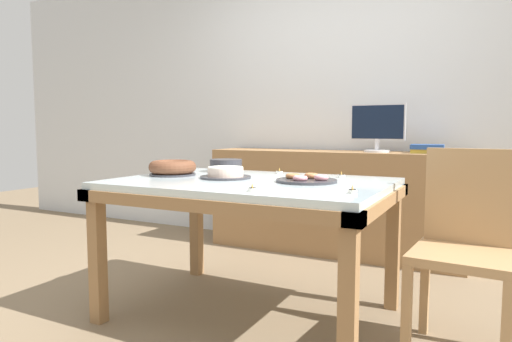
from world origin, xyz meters
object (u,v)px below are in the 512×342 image
at_px(chair, 465,241).
at_px(computer_monitor, 377,128).
at_px(cake_chocolate_round, 226,173).
at_px(book_stack, 427,149).
at_px(pastry_platter, 306,179).
at_px(tealight_right_edge, 252,189).
at_px(cake_golden_bundt, 173,168).
at_px(tealight_near_front, 352,191).
at_px(tealight_centre, 341,176).
at_px(tealight_left_edge, 279,172).
at_px(plate_stack, 226,165).

relative_size(chair, computer_monitor, 2.22).
height_order(computer_monitor, cake_chocolate_round, computer_monitor).
xyz_separation_m(computer_monitor, book_stack, (0.37, 0.00, -0.16)).
distance_m(chair, cake_chocolate_round, 1.26).
xyz_separation_m(pastry_platter, tealight_right_edge, (-0.08, -0.45, -0.00)).
distance_m(cake_golden_bundt, tealight_near_front, 1.19).
bearing_deg(cake_chocolate_round, pastry_platter, 4.45).
bearing_deg(cake_chocolate_round, cake_golden_bundt, -178.79).
bearing_deg(tealight_centre, tealight_left_edge, 174.58).
distance_m(chair, tealight_left_edge, 1.15).
bearing_deg(tealight_centre, pastry_platter, -107.71).
xyz_separation_m(chair, tealight_near_front, (-0.44, -0.32, 0.24)).
relative_size(chair, tealight_right_edge, 23.50).
bearing_deg(tealight_right_edge, computer_monitor, 85.85).
relative_size(tealight_centre, tealight_left_edge, 1.00).
bearing_deg(tealight_right_edge, cake_chocolate_round, 133.17).
bearing_deg(cake_golden_bundt, plate_stack, 65.85).
bearing_deg(computer_monitor, cake_golden_bundt, -121.43).
height_order(cake_chocolate_round, plate_stack, plate_stack).
distance_m(chair, plate_stack, 1.49).
bearing_deg(cake_golden_bundt, tealight_right_edge, -28.32).
relative_size(chair, tealight_near_front, 23.50).
height_order(cake_chocolate_round, tealight_centre, cake_chocolate_round).
xyz_separation_m(cake_chocolate_round, tealight_left_edge, (0.16, 0.38, -0.02)).
height_order(cake_chocolate_round, cake_golden_bundt, cake_golden_bundt).
bearing_deg(tealight_right_edge, chair, 29.00).
relative_size(book_stack, plate_stack, 1.18).
xyz_separation_m(computer_monitor, tealight_left_edge, (-0.36, -1.06, -0.27)).
bearing_deg(cake_chocolate_round, book_stack, 58.18).
xyz_separation_m(tealight_right_edge, tealight_near_front, (0.41, 0.14, 0.00)).
height_order(chair, computer_monitor, computer_monitor).
bearing_deg(plate_stack, tealight_right_edge, -52.01).
bearing_deg(tealight_centre, computer_monitor, 92.35).
relative_size(chair, cake_golden_bundt, 3.34).
bearing_deg(pastry_platter, tealight_centre, 72.29).
bearing_deg(tealight_centre, tealight_near_front, -69.14).
height_order(chair, book_stack, chair).
xyz_separation_m(cake_chocolate_round, plate_stack, (-0.21, 0.35, 0.01)).
bearing_deg(book_stack, cake_golden_bundt, -130.97).
bearing_deg(pastry_platter, cake_golden_bundt, -176.96).
bearing_deg(chair, plate_stack, 168.65).
height_order(cake_golden_bundt, tealight_centre, cake_golden_bundt).
distance_m(chair, cake_golden_bundt, 1.62).
bearing_deg(plate_stack, chair, -11.35).
distance_m(tealight_centre, tealight_left_edge, 0.41).
height_order(computer_monitor, tealight_right_edge, computer_monitor).
distance_m(computer_monitor, cake_chocolate_round, 1.55).
xyz_separation_m(computer_monitor, plate_stack, (-0.73, -1.09, -0.24)).
bearing_deg(tealight_left_edge, tealight_right_edge, -74.05).
relative_size(book_stack, tealight_near_front, 6.18).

